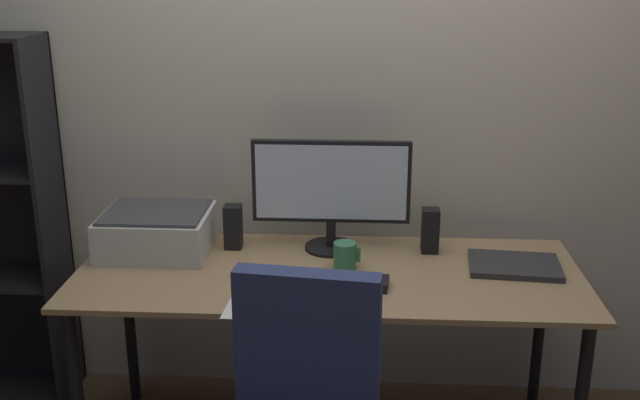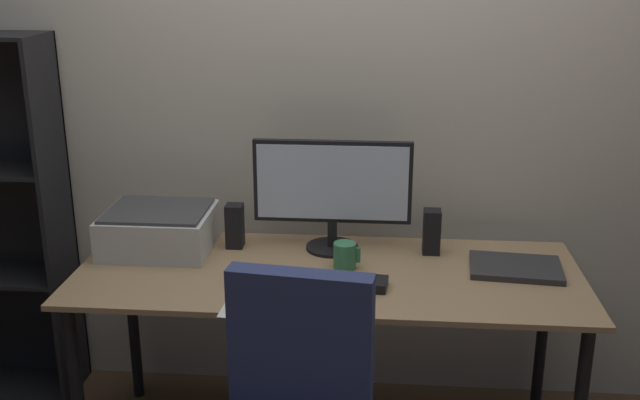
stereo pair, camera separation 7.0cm
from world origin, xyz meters
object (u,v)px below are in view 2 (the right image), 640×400
(mouse, at_px, (379,284))
(speaker_left, at_px, (235,226))
(coffee_mug, at_px, (345,256))
(laptop, at_px, (516,268))
(monitor, at_px, (333,188))
(speaker_right, at_px, (432,232))
(desk, at_px, (328,291))
(keyboard, at_px, (321,288))
(printer, at_px, (159,229))

(mouse, height_order, speaker_left, speaker_left)
(coffee_mug, height_order, laptop, coffee_mug)
(monitor, relative_size, speaker_left, 3.48)
(mouse, distance_m, speaker_right, 0.40)
(desk, height_order, laptop, laptop)
(keyboard, distance_m, printer, 0.72)
(desk, relative_size, speaker_left, 10.58)
(monitor, distance_m, mouse, 0.45)
(printer, bearing_deg, laptop, -4.01)
(keyboard, relative_size, coffee_mug, 2.99)
(laptop, bearing_deg, speaker_right, 159.16)
(monitor, bearing_deg, mouse, -62.41)
(keyboard, bearing_deg, desk, 87.18)
(monitor, bearing_deg, speaker_right, -1.21)
(keyboard, height_order, printer, printer)
(mouse, xyz_separation_m, coffee_mug, (-0.12, 0.16, 0.03))
(keyboard, bearing_deg, monitor, 89.44)
(speaker_left, relative_size, printer, 0.43)
(printer, bearing_deg, desk, -13.31)
(monitor, bearing_deg, desk, -90.11)
(keyboard, height_order, speaker_right, speaker_right)
(keyboard, relative_size, laptop, 0.91)
(monitor, xyz_separation_m, mouse, (0.18, -0.35, -0.23))
(keyboard, bearing_deg, speaker_left, 135.92)
(coffee_mug, distance_m, speaker_right, 0.36)
(keyboard, bearing_deg, laptop, 19.51)
(speaker_right, bearing_deg, printer, -177.22)
(monitor, height_order, mouse, monitor)
(monitor, xyz_separation_m, keyboard, (-0.01, -0.37, -0.24))
(desk, bearing_deg, mouse, -36.31)
(monitor, distance_m, printer, 0.68)
(monitor, height_order, laptop, monitor)
(printer, bearing_deg, monitor, 5.04)
(desk, relative_size, keyboard, 6.20)
(mouse, xyz_separation_m, speaker_left, (-0.55, 0.34, 0.07))
(desk, height_order, coffee_mug, coffee_mug)
(coffee_mug, distance_m, laptop, 0.61)
(mouse, distance_m, laptop, 0.52)
(desk, distance_m, coffee_mug, 0.14)
(laptop, bearing_deg, speaker_left, 177.39)
(keyboard, xyz_separation_m, mouse, (0.19, 0.03, 0.01))
(keyboard, height_order, laptop, laptop)
(keyboard, relative_size, speaker_right, 1.71)
(keyboard, distance_m, mouse, 0.20)
(laptop, distance_m, speaker_left, 1.05)
(monitor, height_order, coffee_mug, monitor)
(mouse, distance_m, printer, 0.89)
(monitor, bearing_deg, coffee_mug, -72.38)
(speaker_left, bearing_deg, mouse, -31.38)
(monitor, xyz_separation_m, laptop, (0.67, -0.15, -0.23))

